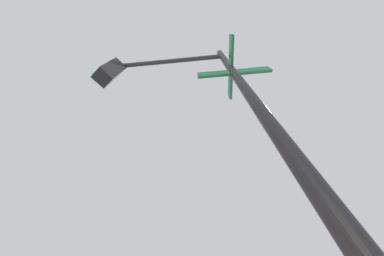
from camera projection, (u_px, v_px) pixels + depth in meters
The scene contains 1 object.
traffic_signal_near at pixel (166, 78), 2.74m from camera, with size 2.51×1.89×5.42m.
Camera 1 is at (-7.24, -6.46, 1.08)m, focal length 16.43 mm.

